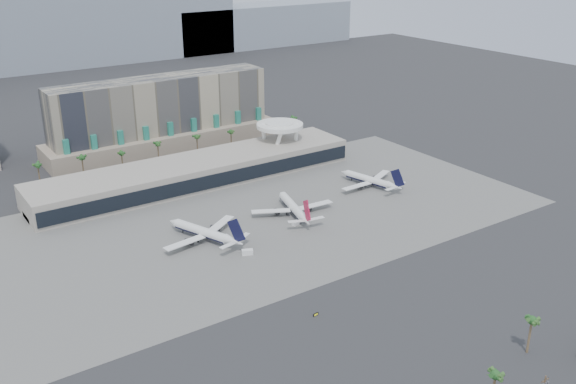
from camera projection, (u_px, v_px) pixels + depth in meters
ground at (327, 267)px, 246.09m from camera, size 900.00×900.00×0.00m
apron_pad at (253, 218)px, 288.30m from camera, size 260.00×130.00×0.06m
mountain_ridge at (51, 35)px, 610.26m from camera, size 680.00×60.00×70.00m
hotel at (162, 120)px, 378.91m from camera, size 140.00×30.00×42.00m
terminal at (197, 170)px, 327.98m from camera, size 170.00×32.50×14.50m
saucer_structure at (280, 128)px, 356.87m from camera, size 26.00×26.00×21.89m
palm_row at (179, 143)px, 357.13m from camera, size 157.80×2.80×13.10m
airliner_left at (204, 232)px, 266.68m from camera, size 38.61×39.86×14.43m
airliner_centre at (294, 207)px, 291.27m from camera, size 38.09×39.52×13.93m
airliner_right at (370, 180)px, 324.19m from camera, size 36.51×37.91×13.31m
service_vehicle_a at (247, 252)px, 255.44m from camera, size 4.94×3.77×2.17m
service_vehicle_b at (296, 223)px, 281.55m from camera, size 3.85×3.02×1.74m
taxiway_sign at (316, 314)px, 214.74m from camera, size 2.20×0.57×0.99m
near_palm_a at (495, 379)px, 171.77m from camera, size 6.00×6.00×10.85m
near_palm_b at (531, 324)px, 192.30m from camera, size 6.00×6.00×12.96m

